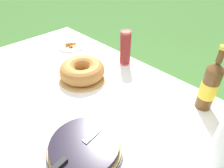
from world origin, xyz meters
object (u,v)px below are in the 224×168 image
berry_tart (85,147)px  cup_stack (125,48)px  snack_plate_near (71,46)px  bundt_cake (82,71)px  serving_knife (79,147)px  cider_bottle_amber (210,86)px

berry_tart → cup_stack: cup_stack is taller
cup_stack → snack_plate_near: cup_stack is taller
berry_tart → snack_plate_near: size_ratio=1.51×
cup_stack → snack_plate_near: 0.50m
bundt_cake → serving_knife: bearing=-38.5°
bundt_cake → cup_stack: 0.33m
snack_plate_near → cider_bottle_amber: bearing=5.2°
serving_knife → cup_stack: 0.78m
serving_knife → bundt_cake: bearing=44.3°
berry_tart → serving_knife: (0.00, -0.03, 0.04)m
serving_knife → snack_plate_near: (-0.85, 0.55, -0.05)m
berry_tart → cup_stack: bearing=120.2°
cider_bottle_amber → snack_plate_near: size_ratio=1.67×
bundt_cake → cup_stack: size_ratio=1.29×
cider_bottle_amber → serving_knife: bearing=-108.0°
cup_stack → cider_bottle_amber: 0.59m
berry_tart → snack_plate_near: bearing=148.5°
bundt_cake → snack_plate_near: bearing=154.3°
berry_tart → bundt_cake: bearing=143.6°
snack_plate_near → serving_knife: bearing=-32.8°
berry_tart → bundt_cake: (-0.44, 0.33, 0.02)m
cup_stack → cider_bottle_amber: (0.59, -0.03, 0.02)m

